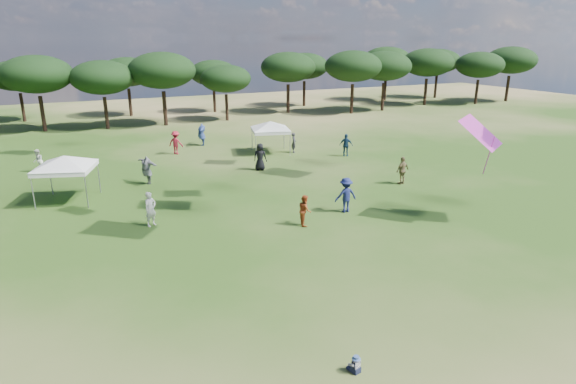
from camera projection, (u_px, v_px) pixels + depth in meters
name	position (u px, v px, depth m)	size (l,w,h in m)	color
tree_line	(148.00, 71.00, 52.08)	(108.78, 17.63, 7.77)	black
tent_left	(64.00, 158.00, 26.66)	(5.62, 5.62, 2.95)	gray
tent_right	(270.00, 123.00, 38.21)	(5.61, 5.61, 2.86)	gray
toddler	(355.00, 365.00, 13.29)	(0.38, 0.41, 0.52)	black
festival_crowd	(172.00, 167.00, 31.02)	(28.58, 22.06, 1.91)	black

